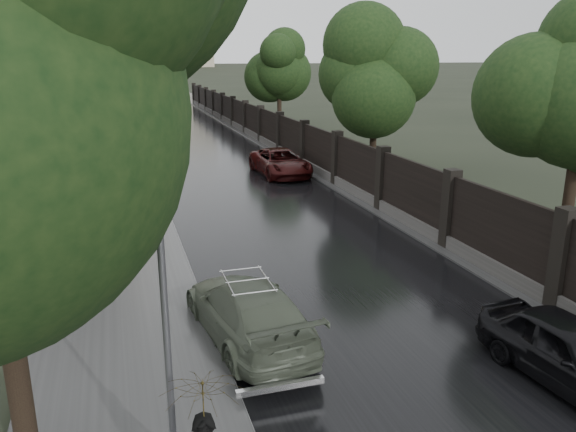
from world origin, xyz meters
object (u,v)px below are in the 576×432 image
(tree_right_c, at_px, (279,71))
(car_right_near, at_px, (571,353))
(tree_left_far, at_px, (70,73))
(lamp_post, at_px, (166,332))
(tree_right_b, at_px, (376,81))
(pedestrian_umbrella, at_px, (203,412))
(volga_sedan, at_px, (248,311))
(traffic_light, at_px, (145,131))
(car_right_far, at_px, (280,162))

(tree_right_c, height_order, car_right_near, tree_right_c)
(tree_left_far, xyz_separation_m, car_right_near, (10.35, -27.83, -4.56))
(lamp_post, bearing_deg, tree_right_c, 71.48)
(tree_right_b, distance_m, pedestrian_umbrella, 25.08)
(tree_right_c, xyz_separation_m, pedestrian_umbrella, (-12.58, -39.50, -2.92))
(volga_sedan, xyz_separation_m, car_right_near, (5.63, -3.67, -0.01))
(lamp_post, xyz_separation_m, traffic_light, (1.10, 23.49, -0.27))
(tree_right_b, distance_m, tree_right_c, 18.00)
(car_right_near, height_order, pedestrian_umbrella, pedestrian_umbrella)
(tree_left_far, xyz_separation_m, pedestrian_umbrella, (2.92, -29.50, -3.22))
(tree_right_b, bearing_deg, lamp_post, -122.18)
(car_right_near, bearing_deg, lamp_post, 179.37)
(tree_left_far, height_order, traffic_light, tree_left_far)
(traffic_light, bearing_deg, tree_left_far, 126.47)
(tree_right_b, height_order, car_right_near, tree_right_b)
(tree_right_b, xyz_separation_m, lamp_post, (-12.90, -20.50, -2.28))
(tree_right_b, xyz_separation_m, traffic_light, (-11.80, 2.99, -2.55))
(tree_right_b, height_order, traffic_light, tree_right_b)
(volga_sedan, height_order, pedestrian_umbrella, pedestrian_umbrella)
(tree_right_c, bearing_deg, tree_right_b, -90.00)
(car_right_far, bearing_deg, pedestrian_umbrella, -111.11)
(tree_right_b, bearing_deg, pedestrian_umbrella, -120.34)
(tree_left_far, height_order, pedestrian_umbrella, tree_left_far)
(car_right_near, bearing_deg, tree_right_c, 76.68)
(traffic_light, relative_size, car_right_near, 1.00)
(tree_right_c, relative_size, pedestrian_umbrella, 2.50)
(tree_left_far, height_order, tree_right_b, tree_left_far)
(lamp_post, height_order, car_right_far, lamp_post)
(pedestrian_umbrella, bearing_deg, volga_sedan, 92.47)
(tree_left_far, relative_size, tree_right_c, 1.05)
(tree_right_c, bearing_deg, tree_left_far, -147.17)
(volga_sedan, xyz_separation_m, pedestrian_umbrella, (-1.80, -5.34, 1.33))
(volga_sedan, bearing_deg, tree_right_c, -114.58)
(tree_left_far, distance_m, lamp_post, 28.73)
(tree_left_far, distance_m, tree_right_b, 17.45)
(car_right_far, bearing_deg, tree_left_far, 144.37)
(tree_right_b, distance_m, traffic_light, 12.44)
(car_right_far, distance_m, pedestrian_umbrella, 23.86)
(lamp_post, bearing_deg, traffic_light, 87.32)
(tree_left_far, xyz_separation_m, traffic_light, (3.70, -5.01, -2.84))
(lamp_post, relative_size, traffic_light, 1.28)
(tree_left_far, relative_size, car_right_far, 1.46)
(tree_left_far, bearing_deg, car_right_far, -33.26)
(tree_right_c, relative_size, car_right_near, 1.75)
(tree_right_c, xyz_separation_m, car_right_far, (-4.92, -16.94, -4.25))
(car_right_near, relative_size, pedestrian_umbrella, 1.43)
(pedestrian_umbrella, bearing_deg, car_right_far, 92.38)
(pedestrian_umbrella, bearing_deg, tree_left_far, 116.78)
(tree_right_b, bearing_deg, tree_right_c, 90.00)
(tree_left_far, xyz_separation_m, tree_right_c, (15.50, 10.00, -0.29))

